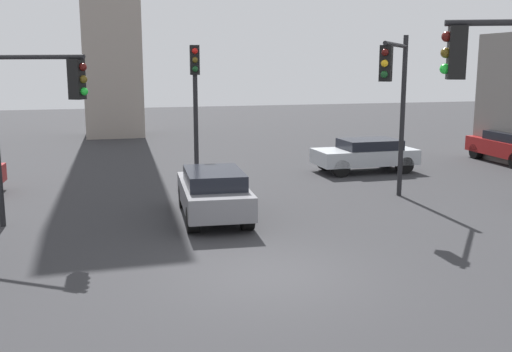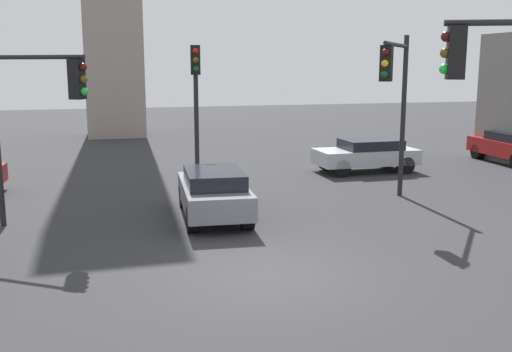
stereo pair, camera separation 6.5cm
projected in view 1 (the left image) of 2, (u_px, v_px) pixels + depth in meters
name	position (u px, v px, depth m)	size (l,w,h in m)	color
ground_plane	(267.00, 275.00, 12.48)	(103.53, 103.53, 0.00)	#2D2D30
traffic_light_0	(36.00, 103.00, 15.20)	(2.52, 1.82, 4.73)	black
traffic_light_1	(195.00, 90.00, 20.32)	(0.35, 0.48, 5.04)	black
traffic_light_3	(395.00, 86.00, 18.00)	(2.30, 2.76, 5.33)	black
car_0	(366.00, 154.00, 24.44)	(4.17, 1.92, 1.36)	#ADB2B7
car_1	(214.00, 192.00, 16.96)	(2.13, 4.36, 1.44)	slate
car_4	(512.00, 146.00, 26.62)	(2.17, 4.46, 1.42)	maroon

